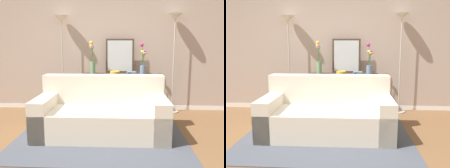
{
  "view_description": "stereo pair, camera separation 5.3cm",
  "coord_description": "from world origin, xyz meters",
  "views": [
    {
      "loc": [
        0.42,
        -2.84,
        1.39
      ],
      "look_at": [
        0.2,
        1.32,
        0.69
      ],
      "focal_mm": 38.93,
      "sensor_mm": 36.0,
      "label": 1
    },
    {
      "loc": [
        0.47,
        -2.84,
        1.39
      ],
      "look_at": [
        0.2,
        1.32,
        0.69
      ],
      "focal_mm": 38.93,
      "sensor_mm": 36.0,
      "label": 2
    }
  ],
  "objects": [
    {
      "name": "book_stack",
      "position": [
        0.56,
        1.84,
        0.82
      ],
      "size": [
        0.21,
        0.15,
        0.05
      ],
      "color": "#1E7075",
      "rests_on": "console_table"
    },
    {
      "name": "ground_plane",
      "position": [
        0.0,
        0.0,
        -0.01
      ],
      "size": [
        16.0,
        16.0,
        0.02
      ],
      "primitive_type": "cube",
      "color": "brown"
    },
    {
      "name": "vase_tall_flowers",
      "position": [
        -0.21,
        1.91,
        1.07
      ],
      "size": [
        0.11,
        0.11,
        0.64
      ],
      "color": "#669E6B",
      "rests_on": "console_table"
    },
    {
      "name": "fruit_bowl",
      "position": [
        0.23,
        1.83,
        0.83
      ],
      "size": [
        0.19,
        0.19,
        0.06
      ],
      "color": "gold",
      "rests_on": "console_table"
    },
    {
      "name": "floor_lamp_left",
      "position": [
        -0.84,
        2.03,
        1.52
      ],
      "size": [
        0.28,
        0.28,
        1.93
      ],
      "color": "#B7B2A8",
      "rests_on": "ground"
    },
    {
      "name": "wall_mirror",
      "position": [
        0.32,
        2.06,
        1.14
      ],
      "size": [
        0.56,
        0.02,
        0.68
      ],
      "color": "#473323",
      "rests_on": "console_table"
    },
    {
      "name": "vase_short_flowers",
      "position": [
        0.78,
        1.97,
        1.03
      ],
      "size": [
        0.13,
        0.13,
        0.6
      ],
      "color": "#6B84AD",
      "rests_on": "console_table"
    },
    {
      "name": "couch",
      "position": [
        0.08,
        0.77,
        0.31
      ],
      "size": [
        1.95,
        0.99,
        0.88
      ],
      "color": "beige",
      "rests_on": "ground"
    },
    {
      "name": "console_table",
      "position": [
        0.29,
        1.92,
        0.55
      ],
      "size": [
        1.34,
        0.33,
        0.8
      ],
      "color": "#473323",
      "rests_on": "ground"
    },
    {
      "name": "back_wall",
      "position": [
        0.0,
        2.29,
        1.51
      ],
      "size": [
        12.0,
        0.15,
        3.02
      ],
      "color": "white",
      "rests_on": "ground"
    },
    {
      "name": "area_rug",
      "position": [
        0.08,
        0.61,
        0.01
      ],
      "size": [
        2.49,
        1.92,
        0.01
      ],
      "color": "#474C56",
      "rests_on": "ground"
    },
    {
      "name": "book_row_under_console",
      "position": [
        -0.08,
        1.92,
        0.05
      ],
      "size": [
        0.34,
        0.18,
        0.12
      ],
      "color": "#1E7075",
      "rests_on": "ground"
    },
    {
      "name": "floor_lamp_right",
      "position": [
        1.39,
        2.03,
        1.54
      ],
      "size": [
        0.28,
        0.28,
        1.96
      ],
      "color": "#B7B2A8",
      "rests_on": "ground"
    }
  ]
}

